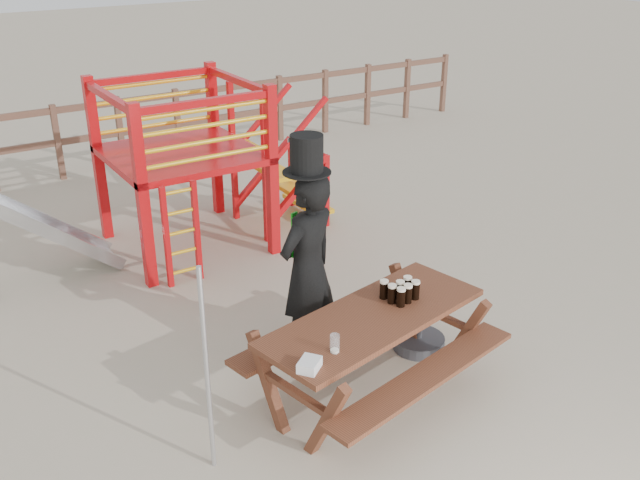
% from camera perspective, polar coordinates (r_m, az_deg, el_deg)
% --- Properties ---
extents(ground, '(60.00, 60.00, 0.00)m').
position_cam_1_polar(ground, '(6.42, 0.94, -12.16)').
color(ground, tan).
rests_on(ground, ground).
extents(back_fence, '(15.09, 0.09, 1.20)m').
position_cam_1_polar(back_fence, '(12.04, -18.02, 8.41)').
color(back_fence, brown).
rests_on(back_fence, ground).
extents(playground_fort, '(4.71, 1.84, 2.10)m').
position_cam_1_polar(playground_fort, '(8.85, -11.34, 5.85)').
color(playground_fort, red).
rests_on(playground_fort, ground).
extents(picnic_table, '(2.30, 1.80, 0.80)m').
position_cam_1_polar(picnic_table, '(6.15, 4.21, -8.36)').
color(picnic_table, brown).
rests_on(picnic_table, ground).
extents(man_with_hat, '(0.78, 0.63, 2.18)m').
position_cam_1_polar(man_with_hat, '(6.40, -1.00, -2.00)').
color(man_with_hat, black).
rests_on(man_with_hat, ground).
extents(metal_pole, '(0.04, 0.04, 1.70)m').
position_cam_1_polar(metal_pole, '(5.26, -9.03, -10.41)').
color(metal_pole, '#B2B2B7').
rests_on(metal_pole, ground).
extents(parasol_base, '(0.50, 0.50, 0.21)m').
position_cam_1_polar(parasol_base, '(7.06, 7.89, -8.10)').
color(parasol_base, '#333337').
rests_on(parasol_base, ground).
extents(paper_bag, '(0.23, 0.22, 0.08)m').
position_cam_1_polar(paper_bag, '(5.29, -0.85, -9.96)').
color(paper_bag, white).
rests_on(paper_bag, picnic_table).
extents(stout_pints, '(0.30, 0.27, 0.17)m').
position_cam_1_polar(stout_pints, '(6.19, 6.50, -4.09)').
color(stout_pints, black).
rests_on(stout_pints, picnic_table).
extents(empty_glasses, '(0.07, 0.07, 0.15)m').
position_cam_1_polar(empty_glasses, '(5.47, 1.19, -8.33)').
color(empty_glasses, silver).
rests_on(empty_glasses, picnic_table).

